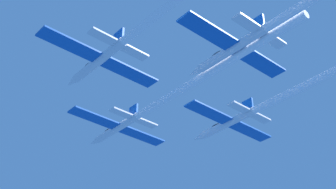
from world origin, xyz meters
The scene contains 3 objects.
jet_lead centered at (0.58, -9.26, 0.12)m, with size 16.53×41.39×2.74m.
jet_left_wing centered at (-10.84, -21.64, 0.71)m, with size 16.53×42.43×2.74m.
jet_right_wing centered at (11.73, -23.12, -0.12)m, with size 16.53×44.66×2.74m.
Camera 1 is at (-35.15, -51.91, -33.52)m, focal length 50.31 mm.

